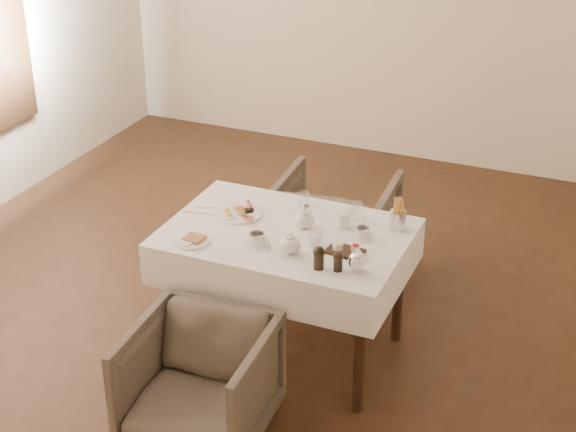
# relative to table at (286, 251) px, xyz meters

# --- Properties ---
(table) EXTENTS (1.28, 0.88, 0.75)m
(table) POSITION_rel_table_xyz_m (0.00, 0.00, 0.00)
(table) COLOR black
(table) RESTS_ON ground
(armchair_near) EXTENTS (0.69, 0.70, 0.61)m
(armchair_near) POSITION_rel_table_xyz_m (-0.11, -0.82, -0.33)
(armchair_near) COLOR #483D34
(armchair_near) RESTS_ON ground
(armchair_far) EXTENTS (0.76, 0.78, 0.67)m
(armchair_far) POSITION_rel_table_xyz_m (-0.05, 0.89, -0.30)
(armchair_far) COLOR #483D34
(armchair_far) RESTS_ON ground
(breakfast_plate) EXTENTS (0.27, 0.27, 0.03)m
(breakfast_plate) POSITION_rel_table_xyz_m (-0.32, 0.09, 0.13)
(breakfast_plate) COLOR white
(breakfast_plate) RESTS_ON table
(side_plate) EXTENTS (0.21, 0.20, 0.02)m
(side_plate) POSITION_rel_table_xyz_m (-0.42, -0.30, 0.13)
(side_plate) COLOR white
(side_plate) RESTS_ON table
(teapot_centre) EXTENTS (0.17, 0.14, 0.12)m
(teapot_centre) POSITION_rel_table_xyz_m (0.07, 0.07, 0.18)
(teapot_centre) COLOR white
(teapot_centre) RESTS_ON table
(teapot_front) EXTENTS (0.16, 0.12, 0.12)m
(teapot_front) POSITION_rel_table_xyz_m (0.11, -0.21, 0.18)
(teapot_front) COLOR white
(teapot_front) RESTS_ON table
(creamer) EXTENTS (0.07, 0.07, 0.08)m
(creamer) POSITION_rel_table_xyz_m (0.26, 0.17, 0.16)
(creamer) COLOR white
(creamer) RESTS_ON table
(teacup_near) EXTENTS (0.13, 0.13, 0.07)m
(teacup_near) POSITION_rel_table_xyz_m (-0.08, -0.19, 0.15)
(teacup_near) COLOR white
(teacup_near) RESTS_ON table
(teacup_far) EXTENTS (0.12, 0.12, 0.06)m
(teacup_far) POSITION_rel_table_xyz_m (0.39, 0.10, 0.14)
(teacup_far) COLOR white
(teacup_far) RESTS_ON table
(glass_left) EXTENTS (0.08, 0.08, 0.09)m
(glass_left) POSITION_rel_table_xyz_m (-0.03, 0.32, 0.16)
(glass_left) COLOR silver
(glass_left) RESTS_ON table
(glass_mid) EXTENTS (0.07, 0.07, 0.10)m
(glass_mid) POSITION_rel_table_xyz_m (0.20, -0.08, 0.17)
(glass_mid) COLOR silver
(glass_mid) RESTS_ON table
(glass_right) EXTENTS (0.09, 0.09, 0.10)m
(glass_right) POSITION_rel_table_xyz_m (0.29, 0.28, 0.17)
(glass_right) COLOR silver
(glass_right) RESTS_ON table
(condiment_board) EXTENTS (0.20, 0.14, 0.05)m
(condiment_board) POSITION_rel_table_xyz_m (0.36, -0.09, 0.13)
(condiment_board) COLOR black
(condiment_board) RESTS_ON table
(pepper_mill_left) EXTENTS (0.07, 0.07, 0.12)m
(pepper_mill_left) POSITION_rel_table_xyz_m (0.30, -0.29, 0.18)
(pepper_mill_left) COLOR black
(pepper_mill_left) RESTS_ON table
(pepper_mill_right) EXTENTS (0.06, 0.06, 0.11)m
(pepper_mill_right) POSITION_rel_table_xyz_m (0.39, -0.28, 0.17)
(pepper_mill_right) COLOR black
(pepper_mill_right) RESTS_ON table
(silver_pot) EXTENTS (0.13, 0.11, 0.12)m
(silver_pot) POSITION_rel_table_xyz_m (0.48, -0.24, 0.18)
(silver_pot) COLOR white
(silver_pot) RESTS_ON table
(fries_cup) EXTENTS (0.09, 0.09, 0.18)m
(fries_cup) POSITION_rel_table_xyz_m (0.53, 0.27, 0.20)
(fries_cup) COLOR silver
(fries_cup) RESTS_ON table
(cutlery_fork) EXTENTS (0.19, 0.08, 0.00)m
(cutlery_fork) POSITION_rel_table_xyz_m (-0.49, 0.10, 0.12)
(cutlery_fork) COLOR silver
(cutlery_fork) RESTS_ON table
(cutlery_knife) EXTENTS (0.20, 0.04, 0.00)m
(cutlery_knife) POSITION_rel_table_xyz_m (-0.52, 0.01, 0.12)
(cutlery_knife) COLOR silver
(cutlery_knife) RESTS_ON table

